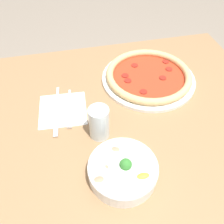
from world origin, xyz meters
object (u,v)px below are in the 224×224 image
object	(u,v)px
pizza	(148,76)
bowl	(123,170)
fork	(70,107)
knife	(57,108)
glass	(99,123)

from	to	relation	value
pizza	bowl	xyz separation A→B (m)	(0.19, 0.37, 0.01)
fork	knife	distance (m)	0.04
fork	glass	distance (m)	0.16
bowl	fork	distance (m)	0.30
bowl	knife	size ratio (longest dim) A/B	0.81
glass	fork	bearing A→B (deg)	-59.16
pizza	knife	distance (m)	0.35
pizza	bowl	size ratio (longest dim) A/B	1.90
pizza	glass	xyz separation A→B (m)	(0.23, 0.22, 0.04)
fork	glass	size ratio (longest dim) A/B	1.67
bowl	knife	distance (m)	0.33
bowl	glass	world-z (taller)	glass
knife	glass	xyz separation A→B (m)	(-0.12, 0.14, 0.05)
fork	knife	world-z (taller)	same
knife	glass	distance (m)	0.19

